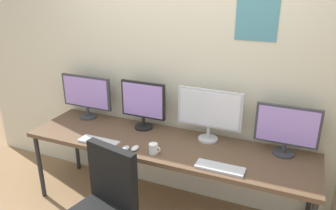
{
  "coord_description": "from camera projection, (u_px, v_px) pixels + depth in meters",
  "views": [
    {
      "loc": [
        1.06,
        -1.83,
        2.14
      ],
      "look_at": [
        0.0,
        0.65,
        1.09
      ],
      "focal_mm": 35.3,
      "sensor_mm": 36.0,
      "label": 1
    }
  ],
  "objects": [
    {
      "name": "keyboard_left",
      "position": [
        99.0,
        142.0,
        2.98
      ],
      "size": [
        0.37,
        0.13,
        0.02
      ],
      "primitive_type": "cube",
      "color": "silver",
      "rests_on": "desk"
    },
    {
      "name": "monitor_center_left",
      "position": [
        143.0,
        103.0,
        3.18
      ],
      "size": [
        0.46,
        0.18,
        0.47
      ],
      "color": "black",
      "rests_on": "desk"
    },
    {
      "name": "keyboard_right",
      "position": [
        220.0,
        168.0,
        2.57
      ],
      "size": [
        0.38,
        0.13,
        0.02
      ],
      "primitive_type": "cube",
      "color": "silver",
      "rests_on": "desk"
    },
    {
      "name": "monitor_far_left",
      "position": [
        86.0,
        94.0,
        3.43
      ],
      "size": [
        0.57,
        0.18,
        0.46
      ],
      "color": "#38383D",
      "rests_on": "desk"
    },
    {
      "name": "wall_back",
      "position": [
        183.0,
        71.0,
        3.13
      ],
      "size": [
        5.02,
        0.11,
        2.6
      ],
      "color": "beige",
      "rests_on": "ground_plane"
    },
    {
      "name": "coffee_mug",
      "position": [
        154.0,
        149.0,
        2.78
      ],
      "size": [
        0.11,
        0.08,
        0.09
      ],
      "color": "white",
      "rests_on": "desk"
    },
    {
      "name": "monitor_far_right",
      "position": [
        287.0,
        129.0,
        2.71
      ],
      "size": [
        0.51,
        0.18,
        0.43
      ],
      "color": "#38383D",
      "rests_on": "desk"
    },
    {
      "name": "monitor_center_right",
      "position": [
        209.0,
        112.0,
        2.93
      ],
      "size": [
        0.59,
        0.18,
        0.48
      ],
      "color": "silver",
      "rests_on": "desk"
    },
    {
      "name": "desk",
      "position": [
        166.0,
        148.0,
        2.99
      ],
      "size": [
        2.62,
        0.68,
        0.74
      ],
      "color": "brown",
      "rests_on": "ground_plane"
    },
    {
      "name": "mouse_right_side",
      "position": [
        126.0,
        148.0,
        2.85
      ],
      "size": [
        0.06,
        0.1,
        0.03
      ],
      "primitive_type": "ellipsoid",
      "color": "silver",
      "rests_on": "desk"
    },
    {
      "name": "mouse_left_side",
      "position": [
        135.0,
        148.0,
        2.85
      ],
      "size": [
        0.06,
        0.1,
        0.03
      ],
      "primitive_type": "ellipsoid",
      "color": "silver",
      "rests_on": "desk"
    }
  ]
}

